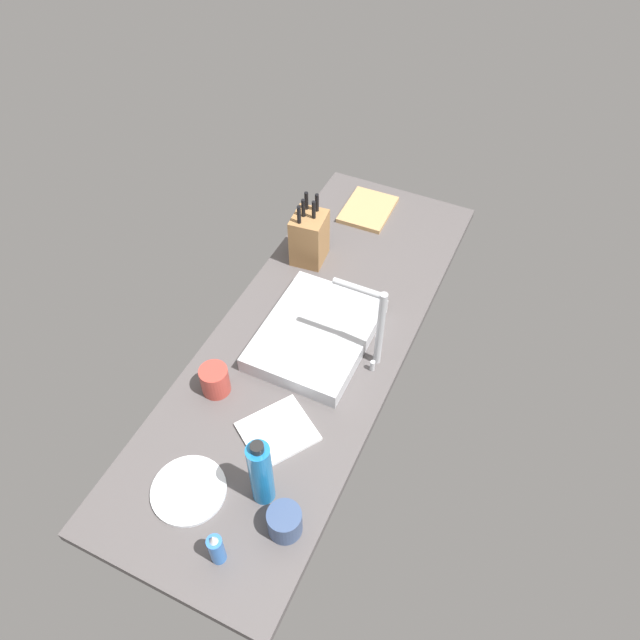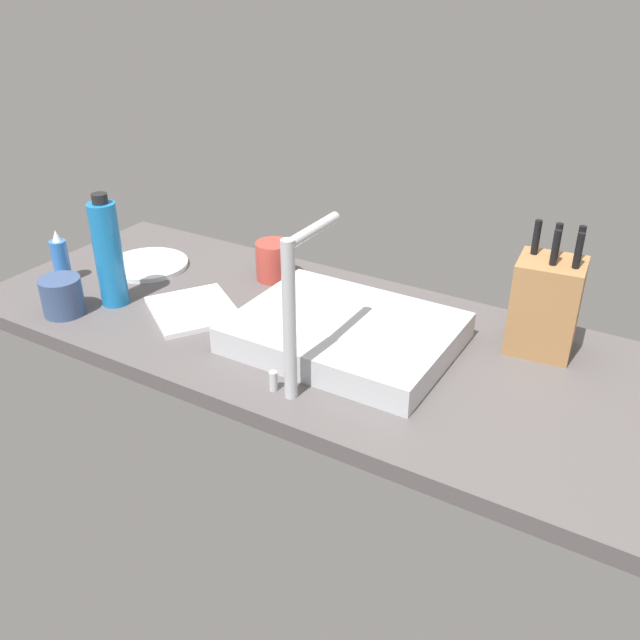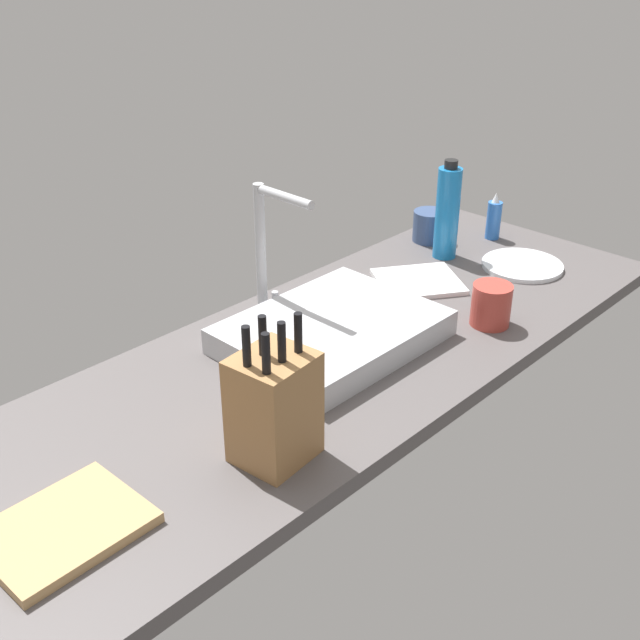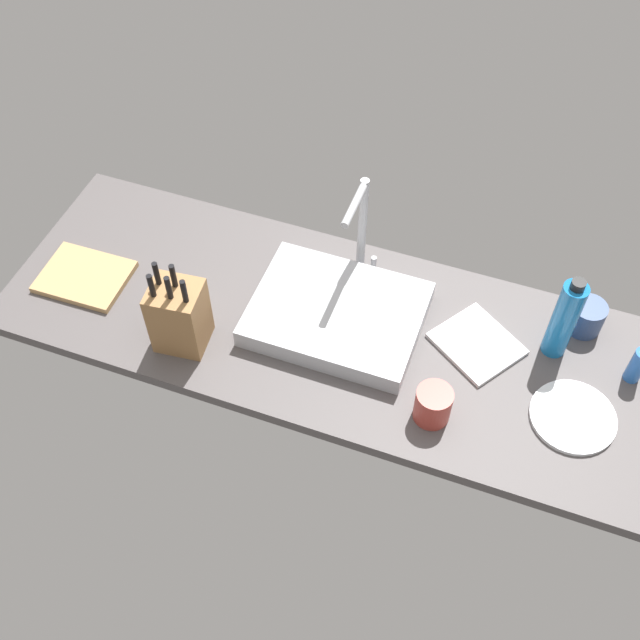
{
  "view_description": "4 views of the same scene",
  "coord_description": "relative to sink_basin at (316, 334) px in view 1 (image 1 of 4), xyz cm",
  "views": [
    {
      "loc": [
        115.99,
        57.55,
        159.83
      ],
      "look_at": [
        -1.67,
        2.33,
        11.58
      ],
      "focal_mm": 34.07,
      "sensor_mm": 36.0,
      "label": 1
    },
    {
      "loc": [
        -58.18,
        110.53,
        76.59
      ],
      "look_at": [
        5.1,
        4.35,
        9.24
      ],
      "focal_mm": 38.43,
      "sensor_mm": 36.0,
      "label": 2
    },
    {
      "loc": [
        -107.98,
        -98.28,
        88.13
      ],
      "look_at": [
        -1.39,
        3.73,
        9.32
      ],
      "focal_mm": 44.28,
      "sensor_mm": 36.0,
      "label": 3
    },
    {
      "loc": [
        39.61,
        -117.86,
        166.09
      ],
      "look_at": [
        -1.82,
        -4.47,
        10.52
      ],
      "focal_mm": 43.57,
      "sensor_mm": 36.0,
      "label": 4
    }
  ],
  "objects": [
    {
      "name": "countertop_slab",
      "position": [
        -0.51,
        -1.9,
        -4.63
      ],
      "size": [
        177.67,
        62.22,
        3.5
      ],
      "primitive_type": "cube",
      "color": "#514C4C",
      "rests_on": "ground"
    },
    {
      "name": "sink_basin",
      "position": [
        0.0,
        0.0,
        0.0
      ],
      "size": [
        44.04,
        33.74,
        5.77
      ],
      "primitive_type": "cube",
      "color": "#B7BABF",
      "rests_on": "countertop_slab"
    },
    {
      "name": "faucet",
      "position": [
        0.04,
        19.48,
        15.74
      ],
      "size": [
        5.5,
        17.04,
        31.06
      ],
      "color": "#B7BABF",
      "rests_on": "countertop_slab"
    },
    {
      "name": "knife_block",
      "position": [
        -35.17,
        -19.37,
        7.25
      ],
      "size": [
        13.95,
        12.78,
        26.66
      ],
      "rotation": [
        0.0,
        0.0,
        0.11
      ],
      "color": "#9E7042",
      "rests_on": "countertop_slab"
    },
    {
      "name": "cutting_board",
      "position": [
        -70.19,
        -9.98,
        -1.98
      ],
      "size": [
        23.93,
        18.96,
        1.8
      ],
      "primitive_type": "cube",
      "rotation": [
        0.0,
        0.0,
        0.02
      ],
      "color": "tan",
      "rests_on": "countertop_slab"
    },
    {
      "name": "soap_bottle",
      "position": [
        75.32,
        8.37,
        2.92
      ],
      "size": [
        4.02,
        4.02,
        13.41
      ],
      "color": "blue",
      "rests_on": "countertop_slab"
    },
    {
      "name": "water_bottle",
      "position": [
        55.38,
        10.56,
        9.59
      ],
      "size": [
        6.28,
        6.28,
        26.44
      ],
      "color": "#1970B7",
      "rests_on": "countertop_slab"
    },
    {
      "name": "dinner_plate",
      "position": [
        63.42,
        -8.57,
        -2.28
      ],
      "size": [
        20.81,
        20.81,
        1.2
      ],
      "primitive_type": "cylinder",
      "color": "white",
      "rests_on": "countertop_slab"
    },
    {
      "name": "dish_towel",
      "position": [
        36.73,
        4.94,
        -2.28
      ],
      "size": [
        26.54,
        25.93,
        1.2
      ],
      "primitive_type": "cube",
      "rotation": [
        0.0,
        0.0,
        -0.59
      ],
      "color": "white",
      "rests_on": "countertop_slab"
    },
    {
      "name": "coffee_mug",
      "position": [
        61.47,
        20.23,
        1.42
      ],
      "size": [
        9.18,
        9.18,
        8.61
      ],
      "primitive_type": "cylinder",
      "color": "#384C75",
      "rests_on": "countertop_slab"
    },
    {
      "name": "ceramic_cup",
      "position": [
        31.05,
        -19.51,
        1.94
      ],
      "size": [
        8.89,
        8.89,
        9.64
      ],
      "primitive_type": "cylinder",
      "color": "#B23D33",
      "rests_on": "countertop_slab"
    }
  ]
}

